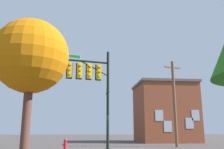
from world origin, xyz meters
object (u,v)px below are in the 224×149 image
tree_mid (31,57)px  brick_building (165,112)px  fire_hydrant (65,144)px  signal_pole_assembly (82,76)px  utility_pole (174,101)px

tree_mid → brick_building: size_ratio=0.83×
fire_hydrant → brick_building: brick_building is taller
signal_pole_assembly → utility_pole: size_ratio=0.94×
brick_building → utility_pole: bearing=78.1°
utility_pole → brick_building: utility_pole is taller
tree_mid → brick_building: bearing=-121.0°
tree_mid → brick_building: 23.62m
tree_mid → signal_pole_assembly: bearing=-104.4°
signal_pole_assembly → tree_mid: bearing=75.6°
utility_pole → brick_building: bearing=-101.9°
fire_hydrant → tree_mid: tree_mid is taller
utility_pole → fire_hydrant: size_ratio=9.44×
brick_building → signal_pole_assembly: bearing=51.2°
tree_mid → utility_pole: bearing=-131.6°
signal_pole_assembly → brick_building: bearing=-128.8°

